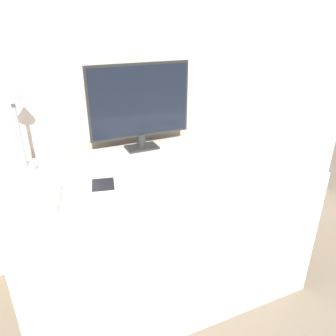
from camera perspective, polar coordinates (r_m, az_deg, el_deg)
name	(u,v)px	position (r m, az deg, el deg)	size (l,w,h in m)	color
ground_plane	(170,294)	(2.01, 0.27, -21.06)	(10.00, 10.00, 0.00)	gray
wall_back	(128,64)	(1.94, -6.95, 17.59)	(3.60, 0.05, 2.40)	beige
desk	(162,230)	(1.83, -1.08, -10.68)	(1.46, 0.77, 0.75)	silver
monitor	(140,104)	(1.81, -4.93, 11.01)	(0.57, 0.11, 0.47)	#262626
keyboard	(220,169)	(1.64, 9.02, -0.12)	(0.31, 0.11, 0.01)	silver
laptop	(109,188)	(1.45, -10.20, -3.50)	(0.34, 0.25, 0.02)	#A3A3A8
ereader	(103,185)	(1.44, -11.23, -2.98)	(0.15, 0.19, 0.01)	white
desk_lamp	(17,121)	(1.69, -24.87, 7.46)	(0.11, 0.11, 0.41)	#999EA8
notebook	(36,201)	(1.45, -21.99, -5.29)	(0.23, 0.29, 0.02)	silver
pen	(169,180)	(1.52, 0.09, -2.04)	(0.06, 0.13, 0.01)	silver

